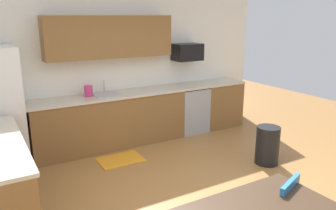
% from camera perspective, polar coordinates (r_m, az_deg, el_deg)
% --- Properties ---
extents(ground_plane, '(12.00, 12.00, 0.00)m').
position_cam_1_polar(ground_plane, '(4.45, 6.73, -15.50)').
color(ground_plane, '#9E6B38').
extents(wall_back, '(5.80, 0.10, 2.70)m').
position_cam_1_polar(wall_back, '(6.22, -7.72, 6.54)').
color(wall_back, white).
rests_on(wall_back, ground).
extents(cabinet_run_back, '(2.70, 0.60, 0.90)m').
position_cam_1_polar(cabinet_run_back, '(5.96, -9.68, -2.81)').
color(cabinet_run_back, brown).
rests_on(cabinet_run_back, ground).
extents(cabinet_run_back_right, '(0.85, 0.60, 0.90)m').
position_cam_1_polar(cabinet_run_back_right, '(7.10, 8.51, 0.15)').
color(cabinet_run_back_right, brown).
rests_on(cabinet_run_back_right, ground).
extents(countertop_back, '(4.80, 0.64, 0.04)m').
position_cam_1_polar(countertop_back, '(5.98, -6.28, 2.05)').
color(countertop_back, beige).
rests_on(countertop_back, cabinet_run_back).
extents(upper_cabinets_back, '(2.20, 0.34, 0.70)m').
position_cam_1_polar(upper_cabinets_back, '(5.85, -9.83, 11.35)').
color(upper_cabinets_back, brown).
extents(oven_range, '(0.60, 0.60, 0.91)m').
position_cam_1_polar(oven_range, '(6.68, 3.63, -0.62)').
color(oven_range, '#999BA0').
rests_on(oven_range, ground).
extents(microwave, '(0.54, 0.36, 0.32)m').
position_cam_1_polar(microwave, '(6.55, 3.30, 8.97)').
color(microwave, black).
extents(sink_basin, '(0.48, 0.40, 0.14)m').
position_cam_1_polar(sink_basin, '(5.84, -10.11, 1.18)').
color(sink_basin, '#A5A8AD').
rests_on(sink_basin, countertop_back).
extents(sink_faucet, '(0.02, 0.02, 0.24)m').
position_cam_1_polar(sink_faucet, '(5.97, -10.78, 3.02)').
color(sink_faucet, '#B2B5BA').
rests_on(sink_faucet, countertop_back).
extents(trash_bin, '(0.36, 0.36, 0.60)m').
position_cam_1_polar(trash_bin, '(5.47, 16.53, -6.56)').
color(trash_bin, black).
rests_on(trash_bin, ground).
extents(floor_mat, '(0.70, 0.50, 0.01)m').
position_cam_1_polar(floor_mat, '(5.52, -8.05, -9.18)').
color(floor_mat, orange).
rests_on(floor_mat, ground).
extents(kettle, '(0.14, 0.14, 0.20)m').
position_cam_1_polar(kettle, '(5.75, -13.35, 2.23)').
color(kettle, '#CC3372').
rests_on(kettle, countertop_back).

